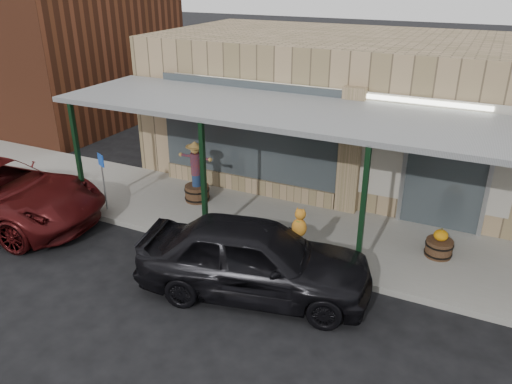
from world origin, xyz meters
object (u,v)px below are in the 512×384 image
at_px(parked_sedan, 255,258).
at_px(barrel_scarecrow, 196,181).
at_px(handicap_sign, 103,174).
at_px(barrel_pumpkin, 439,246).

bearing_deg(parked_sedan, barrel_scarecrow, 35.15).
bearing_deg(handicap_sign, barrel_pumpkin, 34.28).
height_order(handicap_sign, parked_sedan, handicap_sign).
xyz_separation_m(barrel_pumpkin, parked_sedan, (-3.16, -2.78, 0.39)).
height_order(barrel_pumpkin, handicap_sign, handicap_sign).
relative_size(barrel_scarecrow, barrel_pumpkin, 2.38).
xyz_separation_m(handicap_sign, parked_sedan, (5.03, -1.42, -0.35)).
height_order(barrel_scarecrow, parked_sedan, barrel_scarecrow).
height_order(barrel_scarecrow, handicap_sign, barrel_scarecrow).
height_order(barrel_pumpkin, parked_sedan, parked_sedan).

